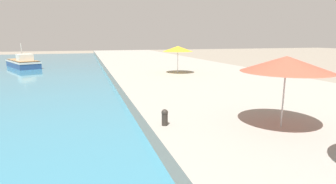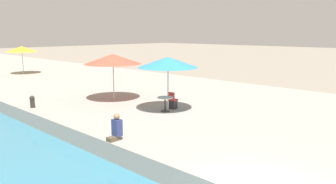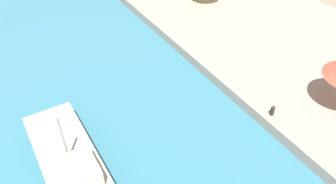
{
  "view_description": "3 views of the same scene",
  "coord_description": "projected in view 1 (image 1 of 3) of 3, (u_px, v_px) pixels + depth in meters",
  "views": [
    {
      "loc": [
        -2.24,
        4.21,
        4.12
      ],
      "look_at": [
        1.5,
        16.14,
        1.56
      ],
      "focal_mm": 28.0,
      "sensor_mm": 36.0,
      "label": 1
    },
    {
      "loc": [
        -6.77,
        -3.37,
        4.75
      ],
      "look_at": [
        5.0,
        7.85,
        1.76
      ],
      "focal_mm": 35.0,
      "sensor_mm": 36.0,
      "label": 2
    },
    {
      "loc": [
        -11.92,
        4.7,
        14.28
      ],
      "look_at": [
        -4.0,
        18.0,
        1.36
      ],
      "focal_mm": 35.0,
      "sensor_mm": 36.0,
      "label": 3
    }
  ],
  "objects": [
    {
      "name": "fishing_boat_distant",
      "position": [
        23.0,
        63.0,
        37.65
      ],
      "size": [
        5.91,
        8.68,
        3.43
      ],
      "rotation": [
        0.0,
        0.0,
        0.43
      ],
      "color": "navy",
      "rests_on": "water_basin"
    },
    {
      "name": "cafe_umbrella_striped",
      "position": [
        178.0,
        49.0,
        25.37
      ],
      "size": [
        2.92,
        2.92,
        2.64
      ],
      "color": "#B7B7B7",
      "rests_on": "quay_promenade"
    },
    {
      "name": "quay_promenade",
      "position": [
        168.0,
        68.0,
        34.4
      ],
      "size": [
        16.0,
        90.0,
        0.76
      ],
      "color": "gray",
      "rests_on": "ground_plane"
    },
    {
      "name": "mooring_bollard",
      "position": [
        165.0,
        117.0,
        10.27
      ],
      "size": [
        0.26,
        0.26,
        0.65
      ],
      "color": "#2D2823",
      "rests_on": "quay_promenade"
    },
    {
      "name": "cafe_umbrella_white",
      "position": [
        286.0,
        64.0,
        9.69
      ],
      "size": [
        3.34,
        3.34,
        2.73
      ],
      "color": "#B7B7B7",
      "rests_on": "quay_promenade"
    }
  ]
}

